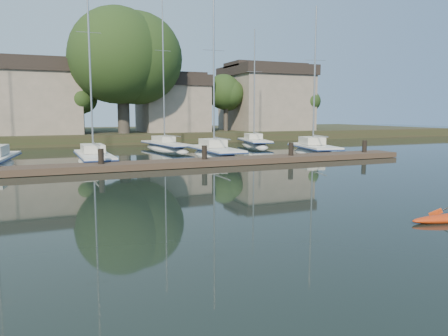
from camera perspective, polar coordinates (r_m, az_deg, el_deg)
name	(u,v)px	position (r m, az deg, el deg)	size (l,w,h in m)	color
ground	(278,227)	(12.36, 7.12, -7.63)	(160.00, 160.00, 0.00)	black
dock	(155,164)	(25.23, -8.96, 0.47)	(34.00, 2.00, 1.80)	#49372A
sailboat_2	(94,165)	(28.95, -16.59, 0.37)	(2.02, 8.39, 13.87)	silver
sailboat_3	(215,159)	(31.65, -1.17, 1.21)	(2.20, 8.12, 13.07)	silver
sailboat_4	(314,156)	(34.53, 11.62, 1.56)	(3.63, 7.59, 12.40)	silver
sailboat_6	(166,151)	(38.29, -7.61, 2.25)	(3.03, 9.17, 14.32)	silver
sailboat_7	(254,147)	(41.90, 3.98, 2.71)	(3.47, 7.74, 12.08)	silver
shore	(112,112)	(51.19, -14.46, 7.15)	(90.00, 25.25, 12.75)	#26351A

